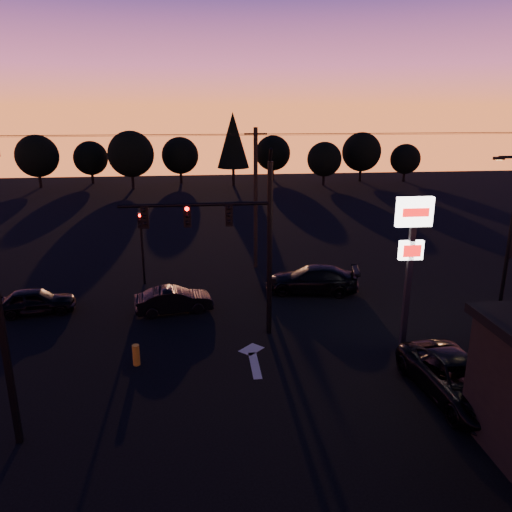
{
  "coord_description": "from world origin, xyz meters",
  "views": [
    {
      "loc": [
        -1.54,
        -17.27,
        10.3
      ],
      "look_at": [
        1.0,
        5.0,
        3.5
      ],
      "focal_mm": 35.0,
      "sensor_mm": 36.0,
      "label": 1
    }
  ],
  "objects": [
    {
      "name": "ground",
      "position": [
        0.0,
        0.0,
        0.0
      ],
      "size": [
        120.0,
        120.0,
        0.0
      ],
      "primitive_type": "plane",
      "color": "black",
      "rests_on": "ground"
    },
    {
      "name": "lane_arrow",
      "position": [
        0.5,
        1.67,
        0.01
      ],
      "size": [
        1.2,
        3.1,
        0.01
      ],
      "color": "beige",
      "rests_on": "ground"
    },
    {
      "name": "traffic_signal_mast",
      "position": [
        -0.1,
        3.99,
        4.94
      ],
      "size": [
        6.79,
        0.52,
        8.58
      ],
      "color": "black",
      "rests_on": "ground"
    },
    {
      "name": "secondary_signal",
      "position": [
        -5.0,
        11.49,
        2.86
      ],
      "size": [
        0.3,
        0.31,
        4.35
      ],
      "color": "black",
      "rests_on": "ground"
    },
    {
      "name": "pylon_sign",
      "position": [
        7.0,
        1.5,
        4.91
      ],
      "size": [
        1.5,
        0.28,
        6.8
      ],
      "color": "black",
      "rests_on": "ground"
    },
    {
      "name": "streetlight",
      "position": [
        13.91,
        5.5,
        4.42
      ],
      "size": [
        1.55,
        0.35,
        8.0
      ],
      "color": "black",
      "rests_on": "ground"
    },
    {
      "name": "utility_pole_1",
      "position": [
        2.0,
        14.0,
        4.59
      ],
      "size": [
        1.4,
        0.26,
        9.0
      ],
      "color": "black",
      "rests_on": "ground"
    },
    {
      "name": "power_wires",
      "position": [
        2.0,
        14.0,
        8.57
      ],
      "size": [
        36.0,
        1.22,
        0.07
      ],
      "color": "black",
      "rests_on": "ground"
    },
    {
      "name": "bollard",
      "position": [
        -4.35,
        1.6,
        0.45
      ],
      "size": [
        0.3,
        0.3,
        0.89
      ],
      "primitive_type": "cylinder",
      "color": "#BA7B16",
      "rests_on": "ground"
    },
    {
      "name": "tree_0",
      "position": [
        -22.0,
        50.0,
        4.06
      ],
      "size": [
        5.36,
        5.36,
        6.74
      ],
      "color": "black",
      "rests_on": "ground"
    },
    {
      "name": "tree_1",
      "position": [
        -16.0,
        53.0,
        3.43
      ],
      "size": [
        4.54,
        4.54,
        5.71
      ],
      "color": "black",
      "rests_on": "ground"
    },
    {
      "name": "tree_2",
      "position": [
        -10.0,
        48.0,
        4.37
      ],
      "size": [
        5.77,
        5.78,
        7.26
      ],
      "color": "black",
      "rests_on": "ground"
    },
    {
      "name": "tree_3",
      "position": [
        -4.0,
        52.0,
        3.75
      ],
      "size": [
        4.95,
        4.95,
        6.22
      ],
      "color": "black",
      "rests_on": "ground"
    },
    {
      "name": "tree_4",
      "position": [
        3.0,
        49.0,
        5.93
      ],
      "size": [
        4.18,
        4.18,
        9.5
      ],
      "color": "black",
      "rests_on": "ground"
    },
    {
      "name": "tree_5",
      "position": [
        9.0,
        54.0,
        3.75
      ],
      "size": [
        4.95,
        4.95,
        6.22
      ],
      "color": "black",
      "rests_on": "ground"
    },
    {
      "name": "tree_6",
      "position": [
        15.0,
        48.0,
        3.43
      ],
      "size": [
        4.54,
        4.54,
        5.71
      ],
      "color": "black",
      "rests_on": "ground"
    },
    {
      "name": "tree_7",
      "position": [
        21.0,
        51.0,
        4.06
      ],
      "size": [
        5.36,
        5.36,
        6.74
      ],
      "color": "black",
      "rests_on": "ground"
    },
    {
      "name": "tree_8",
      "position": [
        27.0,
        50.0,
        3.12
      ],
      "size": [
        4.12,
        4.12,
        5.19
      ],
      "color": "black",
      "rests_on": "ground"
    },
    {
      "name": "car_left",
      "position": [
        -10.1,
        7.64,
        0.67
      ],
      "size": [
        4.1,
        2.09,
        1.34
      ],
      "primitive_type": "imported",
      "rotation": [
        0.0,
        0.0,
        1.71
      ],
      "color": "black",
      "rests_on": "ground"
    },
    {
      "name": "car_mid",
      "position": [
        -3.04,
        7.01,
        0.65
      ],
      "size": [
        4.12,
        2.02,
        1.3
      ],
      "primitive_type": "imported",
      "rotation": [
        0.0,
        0.0,
        1.74
      ],
      "color": "black",
      "rests_on": "ground"
    },
    {
      "name": "car_right",
      "position": [
        4.68,
        9.03,
        0.76
      ],
      "size": [
        5.56,
        3.09,
        1.52
      ],
      "primitive_type": "imported",
      "rotation": [
        0.0,
        0.0,
        -1.76
      ],
      "color": "black",
      "rests_on": "ground"
    },
    {
      "name": "suv_parked",
      "position": [
        7.59,
        -2.17,
        0.76
      ],
      "size": [
        3.02,
        5.66,
        1.51
      ],
      "primitive_type": "imported",
      "rotation": [
        0.0,
        0.0,
        0.1
      ],
      "color": "black",
      "rests_on": "ground"
    }
  ]
}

